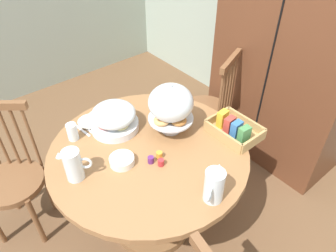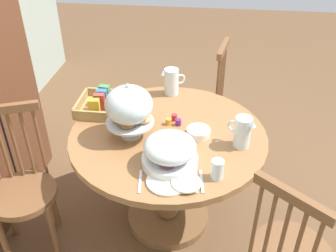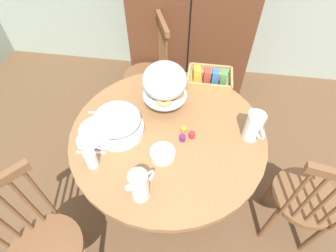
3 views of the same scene
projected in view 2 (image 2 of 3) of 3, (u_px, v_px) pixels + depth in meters
ground_plane at (190, 208)px, 2.75m from camera, size 10.00×10.00×0.00m
dining_table at (168, 161)px, 2.37m from camera, size 1.18×1.18×0.74m
windsor_chair_near_window at (202, 103)px, 3.11m from camera, size 0.41×0.41×0.97m
windsor_chair_by_cabinet at (23, 191)px, 2.24m from camera, size 0.43×0.43×0.97m
pastry_stand_with_dome at (129, 107)px, 2.12m from camera, size 0.28×0.28×0.34m
fruit_platter_covered at (170, 152)px, 1.96m from camera, size 0.30×0.30×0.18m
orange_juice_pitcher at (242, 133)px, 2.10m from camera, size 0.12×0.16×0.19m
milk_pitcher at (172, 83)px, 2.61m from camera, size 0.10×0.17×0.19m
cereal_basket at (98, 103)px, 2.46m from camera, size 0.32×0.24×0.12m
china_plate_large at (168, 181)px, 1.89m from camera, size 0.22×0.22×0.01m
china_plate_small at (185, 183)px, 1.86m from camera, size 0.15×0.15×0.01m
cereal_bowl at (198, 132)px, 2.22m from camera, size 0.14×0.14×0.04m
drinking_glass at (217, 170)px, 1.89m from camera, size 0.06×0.06×0.11m
jam_jar_strawberry at (174, 117)px, 2.36m from camera, size 0.04×0.04×0.04m
jam_jar_apricot at (169, 122)px, 2.32m from camera, size 0.04×0.04×0.04m
jam_jar_grape at (178, 122)px, 2.31m from camera, size 0.04×0.04×0.04m
table_knife at (196, 181)px, 1.89m from camera, size 0.17×0.03×0.01m
dinner_fork at (202, 181)px, 1.89m from camera, size 0.17×0.03×0.01m
soup_spoon at (140, 181)px, 1.89m from camera, size 0.17×0.03×0.01m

